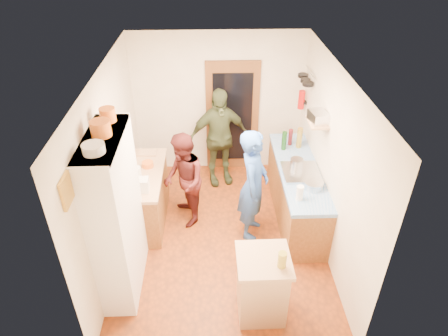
{
  "coord_description": "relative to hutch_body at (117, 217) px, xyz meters",
  "views": [
    {
      "loc": [
        -0.12,
        -4.56,
        4.25
      ],
      "look_at": [
        0.04,
        0.15,
        1.16
      ],
      "focal_mm": 32.0,
      "sensor_mm": 36.0,
      "label": 1
    }
  ],
  "objects": [
    {
      "name": "floor",
      "position": [
        1.3,
        0.8,
        -1.11
      ],
      "size": [
        3.0,
        4.0,
        0.02
      ],
      "primitive_type": "cube",
      "color": "#913B0E",
      "rests_on": "ground"
    },
    {
      "name": "door_glass",
      "position": [
        1.55,
        2.74,
        -0.05
      ],
      "size": [
        0.7,
        0.02,
        1.7
      ],
      "primitive_type": "cube",
      "color": "black",
      "rests_on": "door_frame"
    },
    {
      "name": "person_back",
      "position": [
        1.3,
        2.3,
        -0.2
      ],
      "size": [
        1.13,
        0.68,
        1.8
      ],
      "primitive_type": "imported",
      "rotation": [
        0.0,
        0.0,
        0.25
      ],
      "color": "#343E24",
      "rests_on": "ground"
    },
    {
      "name": "picture_frame",
      "position": [
        -0.18,
        -0.75,
        0.95
      ],
      "size": [
        0.03,
        0.25,
        0.3
      ],
      "primitive_type": "cube",
      "color": "gold",
      "rests_on": "wall_left"
    },
    {
      "name": "kettle",
      "position": [
        0.05,
        1.12,
        -0.11
      ],
      "size": [
        0.2,
        0.2,
        0.18
      ],
      "primitive_type": "cylinder",
      "rotation": [
        0.0,
        0.0,
        -0.29
      ],
      "color": "white",
      "rests_on": "left_counter_top"
    },
    {
      "name": "ceiling",
      "position": [
        1.3,
        0.8,
        1.51
      ],
      "size": [
        3.0,
        4.0,
        0.02
      ],
      "primitive_type": "cube",
      "color": "silver",
      "rests_on": "ground"
    },
    {
      "name": "bottle_a",
      "position": [
        2.35,
        1.87,
        -0.04
      ],
      "size": [
        0.09,
        0.09,
        0.32
      ],
      "primitive_type": "cylinder",
      "rotation": [
        0.0,
        0.0,
        -0.19
      ],
      "color": "#143F14",
      "rests_on": "right_counter_top"
    },
    {
      "name": "plate_stack",
      "position": [
        0.0,
        -0.32,
        1.15
      ],
      "size": [
        0.23,
        0.23,
        0.09
      ],
      "primitive_type": "cylinder",
      "color": "white",
      "rests_on": "hutch_top_shelf"
    },
    {
      "name": "pan_hang_c",
      "position": [
        2.7,
        2.55,
        0.81
      ],
      "size": [
        0.17,
        0.17,
        0.05
      ],
      "primitive_type": "cylinder",
      "color": "black",
      "rests_on": "pan_rail"
    },
    {
      "name": "right_counter_top",
      "position": [
        2.5,
        1.3,
        -0.23
      ],
      "size": [
        0.62,
        2.22,
        0.06
      ],
      "primitive_type": "cube",
      "color": "#0655BA",
      "rests_on": "right_counter_base"
    },
    {
      "name": "toaster",
      "position": [
        0.15,
        0.8,
        -0.1
      ],
      "size": [
        0.26,
        0.18,
        0.19
      ],
      "primitive_type": "cube",
      "rotation": [
        0.0,
        0.0,
        0.03
      ],
      "color": "white",
      "rests_on": "left_counter_top"
    },
    {
      "name": "wall_left",
      "position": [
        -0.21,
        0.8,
        0.2
      ],
      "size": [
        0.02,
        4.0,
        2.6
      ],
      "primitive_type": "cube",
      "color": "silver",
      "rests_on": "ground"
    },
    {
      "name": "fire_extinguisher",
      "position": [
        2.71,
        2.5,
        0.4
      ],
      "size": [
        0.11,
        0.11,
        0.32
      ],
      "primitive_type": "cylinder",
      "color": "red",
      "rests_on": "wall_right"
    },
    {
      "name": "person_hob",
      "position": [
        1.78,
        0.87,
        -0.22
      ],
      "size": [
        0.56,
        0.72,
        1.76
      ],
      "primitive_type": "imported",
      "rotation": [
        0.0,
        0.0,
        1.33
      ],
      "color": "#2951A7",
      "rests_on": "ground"
    },
    {
      "name": "pan_rail",
      "position": [
        2.76,
        2.33,
        0.95
      ],
      "size": [
        0.02,
        0.65,
        0.02
      ],
      "primitive_type": "cylinder",
      "rotation": [
        1.57,
        0.0,
        0.0
      ],
      "color": "silver",
      "rests_on": "wall_right"
    },
    {
      "name": "chopping_board",
      "position": [
        0.12,
        1.82,
        -0.19
      ],
      "size": [
        0.3,
        0.22,
        0.02
      ],
      "primitive_type": "cube",
      "rotation": [
        0.0,
        0.0,
        -0.01
      ],
      "color": "tan",
      "rests_on": "left_counter_top"
    },
    {
      "name": "door_frame",
      "position": [
        1.55,
        2.77,
        -0.05
      ],
      "size": [
        0.95,
        0.06,
        2.1
      ],
      "primitive_type": "cube",
      "color": "brown",
      "rests_on": "ground"
    },
    {
      "name": "mixing_bowl",
      "position": [
        2.6,
        0.79,
        -0.15
      ],
      "size": [
        0.29,
        0.29,
        0.11
      ],
      "primitive_type": "cylinder",
      "rotation": [
        0.0,
        0.0,
        0.03
      ],
      "color": "silver",
      "rests_on": "right_counter_top"
    },
    {
      "name": "cutting_board",
      "position": [
        1.69,
        -0.52,
        -0.21
      ],
      "size": [
        0.35,
        0.28,
        0.02
      ],
      "primitive_type": "cube",
      "rotation": [
        0.0,
        0.0,
        0.01
      ],
      "color": "white",
      "rests_on": "island_top"
    },
    {
      "name": "radio",
      "position": [
        2.67,
        1.25,
        0.69
      ],
      "size": [
        0.27,
        0.33,
        0.15
      ],
      "primitive_type": "cube",
      "rotation": [
        0.0,
        0.0,
        0.18
      ],
      "color": "silver",
      "rests_on": "wall_shelf"
    },
    {
      "name": "hutch_top_shelf",
      "position": [
        0.0,
        0.0,
        1.08
      ],
      "size": [
        0.4,
        1.14,
        0.04
      ],
      "primitive_type": "cube",
      "color": "white",
      "rests_on": "hutch_body"
    },
    {
      "name": "island_base",
      "position": [
        1.74,
        -0.56,
        -0.67
      ],
      "size": [
        0.56,
        0.56,
        0.86
      ],
      "primitive_type": "cube",
      "rotation": [
        0.0,
        0.0,
        0.01
      ],
      "color": "tan",
      "rests_on": "ground"
    },
    {
      "name": "right_counter_base",
      "position": [
        2.5,
        1.3,
        -0.68
      ],
      "size": [
        0.6,
        2.2,
        0.84
      ],
      "primitive_type": "cube",
      "color": "#965F2F",
      "rests_on": "ground"
    },
    {
      "name": "oil_jar",
      "position": [
        1.92,
        -0.68,
        -0.09
      ],
      "size": [
        0.1,
        0.1,
        0.2
      ],
      "primitive_type": "cylinder",
      "rotation": [
        0.0,
        0.0,
        0.01
      ],
      "color": "#AD9E2D",
      "rests_on": "island_top"
    },
    {
      "name": "wall_shelf",
      "position": [
        2.67,
        1.25,
        0.6
      ],
      "size": [
        0.26,
        0.42,
        0.03
      ],
      "primitive_type": "cube",
      "color": "tan",
      "rests_on": "wall_right"
    },
    {
      "name": "orange_pot_a",
      "position": [
        0.0,
        0.04,
        1.19
      ],
      "size": [
        0.22,
        0.22,
        0.17
      ],
      "primitive_type": "cylinder",
      "color": "orange",
      "rests_on": "hutch_top_shelf"
    },
    {
      "name": "hob",
      "position": [
        2.5,
        1.15,
        -0.18
      ],
      "size": [
        0.55,
        0.58,
        0.04
      ],
      "primitive_type": "cube",
      "color": "silver",
      "rests_on": "right_counter_top"
    },
    {
      "name": "left_counter_top",
      "position": [
        0.1,
        1.25,
        -0.23
      ],
      "size": [
        0.64,
        1.44,
        0.05
      ],
      "primitive_type": "cube",
      "color": "tan",
      "rests_on": "left_counter_base"
    },
    {
      "name": "paper_towel",
      "position": [
        2.35,
        0.53,
        -0.09
      ],
      "size": [
        0.12,
        0.12,
        0.21
      ],
      "primitive_type": "cylinder",
      "rotation": [
        0.0,
        0.0,
        0.24
      ],
      "color": "white",
      "rests_on": "right_counter_top"
    },
    {
      "name": "person_left",
      "position": [
        0.75,
        1.25,
        -0.33
      ],
      "size": [
        0.76,
        0.87,
        1.54
      ],
      "primitive_type": "imported",
      "rotation": [
        0.0,
        0.0,
        -1.31
      ],
      "color": "#431615",
      "rests_on": "ground"
    },
    {
      "name": "pan_hang_a",
      "position": [
        2.7,
        2.15,
        0.82
      ],
      "size": [
        0.18,
        0.18,
        0.05
      ],
      "primitive_type": "cylinder",
      "color": "black",
      "rests_on": "pan_rail"
    },
    {
      "name": "bottle_c",
      "position": [
        2.61,
        1.93,
        -0.02
      ],
      "size": [
        0.1,
        0.1,
        0.35
      ],
      "primitive_type": "cylinder",
      "rotation": [
        0.0,
        0.0,
        0.21
      ],
      "color": "olive",
      "rests_on": "right_counter_top"
    },
    {
      "name": "island_top",
      "position": [
        1.74,
        -0.56,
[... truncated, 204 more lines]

